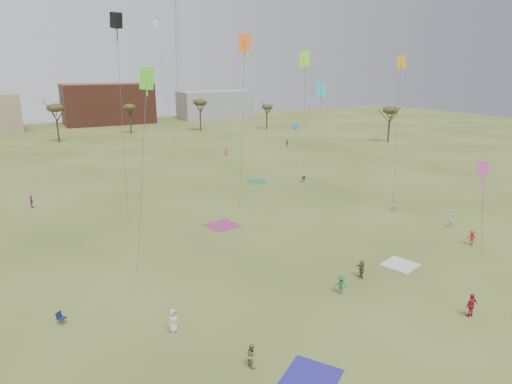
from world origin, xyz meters
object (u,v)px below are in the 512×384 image
flyer_near_center (341,285)px  spectator_fore_a (471,305)px  camp_chair_left (62,320)px  radio_tower (178,60)px  camp_chair_right (303,180)px  flyer_near_left (174,321)px

flyer_near_center → spectator_fore_a: bearing=171.0°
flyer_near_center → camp_chair_left: bearing=23.9°
spectator_fore_a → radio_tower: radio_tower is taller
spectator_fore_a → camp_chair_right: size_ratio=2.04×
camp_chair_left → camp_chair_right: bearing=-10.2°
flyer_near_left → spectator_fore_a: bearing=-40.6°
flyer_near_left → spectator_fore_a: spectator_fore_a is taller
flyer_near_center → camp_chair_right: size_ratio=1.72×
flyer_near_left → radio_tower: size_ratio=0.04×
flyer_near_center → spectator_fore_a: 9.15m
camp_chair_right → radio_tower: size_ratio=0.02×
flyer_near_left → radio_tower: 131.49m
flyer_near_left → camp_chair_right: (29.64, 29.00, -0.56)m
flyer_near_left → flyer_near_center: flyer_near_left is taller
flyer_near_center → camp_chair_left: 20.35m
flyer_near_left → camp_chair_left: (-6.53, 4.48, -0.56)m
flyer_near_left → camp_chair_left: 7.93m
spectator_fore_a → camp_chair_right: bearing=-104.7°
flyer_near_center → radio_tower: size_ratio=0.04×
flyer_near_left → spectator_fore_a: (19.07, -8.00, 0.07)m
camp_chair_left → camp_chair_right: same height
flyer_near_center → camp_chair_right: 34.39m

